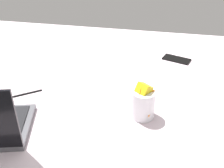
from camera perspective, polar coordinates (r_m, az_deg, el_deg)
The scene contains 4 objects.
bed_mattress at distance 128.01cm, azimuth -4.78°, elevation -2.84°, with size 180.00×140.00×18.00cm, color silver.
snack_cup at distance 98.76cm, azimuth 6.66°, elevation -3.91°, with size 9.00×9.00×14.47cm.
cell_phone at distance 145.61cm, azimuth 13.55°, elevation 5.14°, with size 6.80×14.00×0.80cm, color black.
charger_cable at distance 118.94cm, azimuth -18.61°, elevation -2.17°, with size 17.00×0.60×0.60cm, color black.
Camera 1 is at (-31.22, 101.01, 81.17)cm, focal length 43.05 mm.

